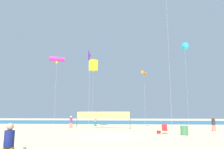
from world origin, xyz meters
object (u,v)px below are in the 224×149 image
kite_cyan_delta (184,46)px  kite_magenta_tube (57,59)px  beachgoer_coral_shirt (95,121)px  volleyball_net (102,116)px  beachgoer_charcoal_shirt (214,123)px  kite_violet_delta (90,56)px  mother_figure (9,144)px  kite_yellow_box (93,65)px  trash_barrel (184,131)px  kite_orange_tube (144,73)px  beach_handbag (159,132)px  folding_beach_chair (165,129)px  beachgoer_plum_shirt (71,122)px

kite_cyan_delta → kite_magenta_tube: (-19.92, -8.43, -3.98)m
beachgoer_coral_shirt → volleyball_net: bearing=92.4°
beachgoer_charcoal_shirt → beachgoer_coral_shirt: 17.03m
kite_cyan_delta → beachgoer_coral_shirt: bearing=-166.5°
beachgoer_charcoal_shirt → volleyball_net: bearing=29.7°
kite_magenta_tube → kite_violet_delta: bearing=-30.0°
kite_magenta_tube → mother_figure: bearing=-74.8°
beachgoer_coral_shirt → kite_magenta_tube: bearing=26.2°
kite_violet_delta → kite_magenta_tube: bearing=150.0°
kite_yellow_box → kite_cyan_delta: kite_cyan_delta is taller
trash_barrel → kite_orange_tube: 12.33m
kite_violet_delta → mother_figure: bearing=-88.5°
beach_handbag → kite_magenta_tube: (-13.17, 7.04, 9.41)m
kite_cyan_delta → kite_orange_tube: bearing=-136.4°
kite_cyan_delta → kite_magenta_tube: kite_cyan_delta is taller
kite_cyan_delta → kite_violet_delta: bearing=-141.7°
beachgoer_charcoal_shirt → kite_orange_tube: (-7.29, 4.88, 6.70)m
kite_yellow_box → folding_beach_chair: bearing=-44.9°
beachgoer_charcoal_shirt → volleyball_net: volleyball_net is taller
kite_violet_delta → beachgoer_charcoal_shirt: bearing=-2.3°
beachgoer_charcoal_shirt → folding_beach_chair: bearing=76.2°
kite_yellow_box → kite_cyan_delta: (14.98, 6.55, 4.54)m
kite_yellow_box → kite_magenta_tube: 5.31m
kite_magenta_tube → beach_handbag: bearing=-28.1°
beach_handbag → kite_orange_tube: size_ratio=0.05×
kite_violet_delta → kite_orange_tube: kite_violet_delta is taller
kite_yellow_box → mother_figure: bearing=-87.8°
beachgoer_coral_shirt → kite_yellow_box: (0.06, -2.94, 8.19)m
mother_figure → beachgoer_coral_shirt: mother_figure is taller
mother_figure → beachgoer_plum_shirt: (-3.43, 21.16, -0.01)m
kite_violet_delta → folding_beach_chair: bearing=-24.5°
folding_beach_chair → beach_handbag: size_ratio=2.34×
volleyball_net → kite_orange_tube: kite_orange_tube is taller
beachgoer_plum_shirt → beach_handbag: (10.75, -6.71, -0.72)m
beachgoer_plum_shirt → trash_barrel: bearing=-20.1°
beachgoer_plum_shirt → kite_orange_tube: size_ratio=0.21×
beachgoer_plum_shirt → kite_cyan_delta: bearing=38.4°
mother_figure → beachgoer_coral_shirt: (-0.98, 26.33, -0.06)m
beachgoer_coral_shirt → kite_orange_tube: (7.48, -3.60, 6.75)m
mother_figure → kite_magenta_tube: (-5.85, 21.50, 8.68)m
kite_cyan_delta → beachgoer_plum_shirt: bearing=-153.4°
kite_violet_delta → kite_cyan_delta: (14.57, 11.52, 4.36)m
beachgoer_charcoal_shirt → kite_orange_tube: kite_orange_tube is taller
beach_handbag → kite_cyan_delta: bearing=66.4°
beachgoer_plum_shirt → kite_yellow_box: (2.51, 2.22, 8.13)m
folding_beach_chair → kite_magenta_tube: bearing=168.8°
trash_barrel → beachgoer_charcoal_shirt: bearing=47.7°
beachgoer_charcoal_shirt → trash_barrel: (-4.29, -4.72, -0.44)m
volleyball_net → kite_cyan_delta: size_ratio=0.53×
folding_beach_chair → kite_violet_delta: 12.72m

